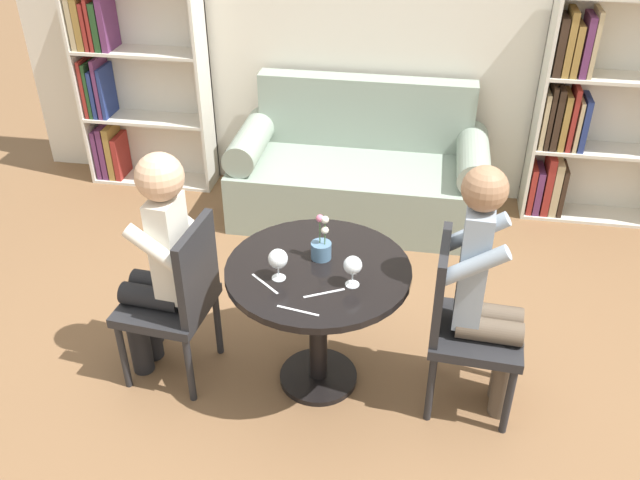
% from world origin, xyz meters
% --- Properties ---
extents(ground_plane, '(16.00, 16.00, 0.00)m').
position_xyz_m(ground_plane, '(0.00, 0.00, 0.00)').
color(ground_plane, brown).
extents(back_wall, '(5.20, 0.05, 2.70)m').
position_xyz_m(back_wall, '(0.00, 2.14, 1.35)').
color(back_wall, silver).
rests_on(back_wall, ground_plane).
extents(round_table, '(0.87, 0.87, 0.71)m').
position_xyz_m(round_table, '(0.00, 0.00, 0.55)').
color(round_table, black).
rests_on(round_table, ground_plane).
extents(couch, '(1.74, 0.80, 0.92)m').
position_xyz_m(couch, '(0.00, 1.72, 0.31)').
color(couch, gray).
rests_on(couch, ground_plane).
extents(bookshelf_left, '(0.95, 0.28, 1.55)m').
position_xyz_m(bookshelf_left, '(-1.77, 1.99, 0.78)').
color(bookshelf_left, silver).
rests_on(bookshelf_left, ground_plane).
extents(bookshelf_right, '(0.95, 0.28, 1.55)m').
position_xyz_m(bookshelf_right, '(1.50, 1.99, 0.75)').
color(bookshelf_right, silver).
rests_on(bookshelf_right, ground_plane).
extents(chair_left, '(0.46, 0.46, 0.90)m').
position_xyz_m(chair_left, '(-0.68, -0.06, 0.49)').
color(chair_left, '#232326').
rests_on(chair_left, ground_plane).
extents(chair_right, '(0.44, 0.44, 0.90)m').
position_xyz_m(chair_right, '(0.68, -0.00, 0.49)').
color(chair_right, '#232326').
rests_on(chair_right, ground_plane).
extents(person_left, '(0.44, 0.37, 1.25)m').
position_xyz_m(person_left, '(-0.77, -0.04, 0.69)').
color(person_left, black).
rests_on(person_left, ground_plane).
extents(person_right, '(0.43, 0.36, 1.29)m').
position_xyz_m(person_right, '(0.77, -0.01, 0.68)').
color(person_right, brown).
rests_on(person_right, ground_plane).
extents(wine_glass_left, '(0.09, 0.09, 0.15)m').
position_xyz_m(wine_glass_left, '(-0.16, -0.11, 0.81)').
color(wine_glass_left, white).
rests_on(wine_glass_left, round_table).
extents(wine_glass_right, '(0.08, 0.08, 0.15)m').
position_xyz_m(wine_glass_right, '(0.17, -0.11, 0.81)').
color(wine_glass_right, white).
rests_on(wine_glass_right, round_table).
extents(flower_vase, '(0.10, 0.10, 0.23)m').
position_xyz_m(flower_vase, '(0.00, 0.08, 0.77)').
color(flower_vase, slate).
rests_on(flower_vase, round_table).
extents(knife_left_setting, '(0.17, 0.10, 0.00)m').
position_xyz_m(knife_left_setting, '(0.06, -0.19, 0.71)').
color(knife_left_setting, silver).
rests_on(knife_left_setting, round_table).
extents(fork_left_setting, '(0.19, 0.04, 0.00)m').
position_xyz_m(fork_left_setting, '(-0.03, -0.33, 0.71)').
color(fork_left_setting, silver).
rests_on(fork_left_setting, round_table).
extents(knife_right_setting, '(0.15, 0.13, 0.00)m').
position_xyz_m(knife_right_setting, '(-0.21, -0.17, 0.71)').
color(knife_right_setting, silver).
rests_on(knife_right_setting, round_table).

